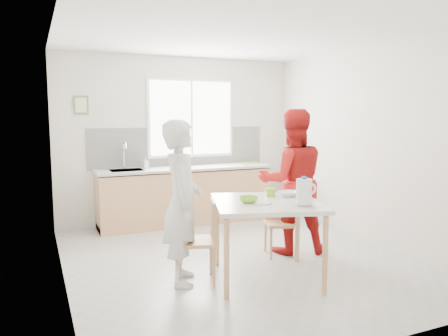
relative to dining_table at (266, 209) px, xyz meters
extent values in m
plane|color=#B7B7B2|center=(0.00, 0.70, -0.76)|extent=(4.50, 4.50, 0.00)
plane|color=silver|center=(0.00, 2.95, 0.59)|extent=(4.00, 0.00, 4.00)
plane|color=silver|center=(0.00, -1.55, 0.59)|extent=(4.00, 0.00, 4.00)
plane|color=silver|center=(-2.00, 0.70, 0.59)|extent=(0.00, 4.50, 4.50)
plane|color=silver|center=(2.00, 0.70, 0.59)|extent=(0.00, 4.50, 4.50)
plane|color=white|center=(0.00, 0.70, 1.94)|extent=(4.50, 4.50, 0.00)
cube|color=white|center=(0.20, 2.94, 0.94)|extent=(1.50, 0.03, 1.30)
cube|color=white|center=(0.20, 2.92, 0.94)|extent=(1.40, 0.02, 1.20)
cube|color=white|center=(0.20, 2.91, 0.94)|extent=(0.03, 0.03, 1.20)
cube|color=white|center=(0.00, 2.94, 0.47)|extent=(3.00, 0.02, 0.65)
cube|color=#4E8F41|center=(-1.55, 2.94, 1.14)|extent=(0.22, 0.02, 0.28)
cube|color=beige|center=(-1.55, 2.93, 1.14)|extent=(0.16, 0.01, 0.22)
cube|color=tan|center=(0.00, 2.65, -0.33)|extent=(2.80, 0.60, 0.86)
cube|color=#3F3326|center=(0.00, 2.65, -0.71)|extent=(2.80, 0.54, 0.10)
cube|color=silver|center=(0.00, 2.65, 0.14)|extent=(2.84, 0.64, 0.04)
cube|color=#A5A5AA|center=(-0.95, 2.65, 0.15)|extent=(0.50, 0.40, 0.03)
cylinder|color=silver|center=(-0.95, 2.81, 0.34)|extent=(0.02, 0.02, 0.36)
torus|color=silver|center=(-0.95, 2.74, 0.52)|extent=(0.02, 0.18, 0.18)
cube|color=silver|center=(0.00, 0.00, 0.07)|extent=(1.38, 1.38, 0.04)
cylinder|color=tan|center=(-0.61, -0.32, -0.37)|extent=(0.05, 0.05, 0.78)
cylinder|color=tan|center=(-0.32, 0.61, -0.37)|extent=(0.05, 0.05, 0.78)
cylinder|color=tan|center=(0.32, -0.61, -0.37)|extent=(0.05, 0.05, 0.78)
cylinder|color=tan|center=(0.61, 0.32, -0.37)|extent=(0.05, 0.05, 0.78)
cube|color=tan|center=(-0.72, 0.22, -0.33)|extent=(0.50, 0.50, 0.04)
cube|color=tan|center=(-0.54, 0.17, -0.10)|extent=(0.14, 0.37, 0.42)
cylinder|color=tan|center=(-0.83, 0.44, -0.55)|extent=(0.03, 0.03, 0.41)
cylinder|color=tan|center=(-0.93, 0.11, -0.55)|extent=(0.03, 0.03, 0.41)
cylinder|color=tan|center=(-0.50, 0.34, -0.55)|extent=(0.03, 0.03, 0.41)
cylinder|color=tan|center=(-0.60, 0.01, -0.55)|extent=(0.03, 0.03, 0.41)
cube|color=tan|center=(0.56, 0.61, -0.35)|extent=(0.48, 0.48, 0.04)
cube|color=tan|center=(0.61, 0.78, -0.13)|extent=(0.35, 0.13, 0.40)
cylinder|color=tan|center=(0.35, 0.50, -0.56)|extent=(0.03, 0.03, 0.39)
cylinder|color=tan|center=(0.66, 0.41, -0.56)|extent=(0.03, 0.03, 0.39)
cylinder|color=tan|center=(0.45, 0.82, -0.56)|extent=(0.03, 0.03, 0.39)
cylinder|color=tan|center=(0.76, 0.72, -0.56)|extent=(0.03, 0.03, 0.39)
imported|color=silver|center=(-0.85, 0.27, 0.09)|extent=(0.58, 0.72, 1.71)
imported|color=red|center=(0.76, 0.69, 0.16)|extent=(1.05, 0.93, 1.83)
imported|color=#87CB2F|center=(-0.21, 0.01, 0.12)|extent=(0.25, 0.25, 0.06)
imported|color=white|center=(0.36, 0.15, 0.12)|extent=(0.29, 0.29, 0.06)
cylinder|color=white|center=(0.22, -0.36, 0.23)|extent=(0.16, 0.16, 0.25)
cylinder|color=blue|center=(0.22, -0.36, 0.37)|extent=(0.05, 0.05, 0.03)
torus|color=white|center=(0.30, -0.36, 0.26)|extent=(0.12, 0.06, 0.12)
cube|color=#7FC32D|center=(0.18, 0.24, 0.13)|extent=(0.13, 0.13, 0.09)
cylinder|color=#A5A5AA|center=(-0.14, -0.19, 0.10)|extent=(0.16, 0.02, 0.01)
cube|color=#81BD2B|center=(1.16, 2.66, 0.17)|extent=(0.36, 0.26, 0.01)
cylinder|color=black|center=(-0.11, 2.81, 0.32)|extent=(0.07, 0.07, 0.32)
cylinder|color=black|center=(-0.07, 2.70, 0.31)|extent=(0.07, 0.07, 0.30)
cylinder|color=olive|center=(-0.02, 2.71, 0.24)|extent=(0.06, 0.06, 0.16)
imported|color=#999999|center=(-0.63, 2.74, 0.25)|extent=(0.10, 0.10, 0.18)
camera|label=1|loc=(-2.24, -3.97, 0.99)|focal=35.00mm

